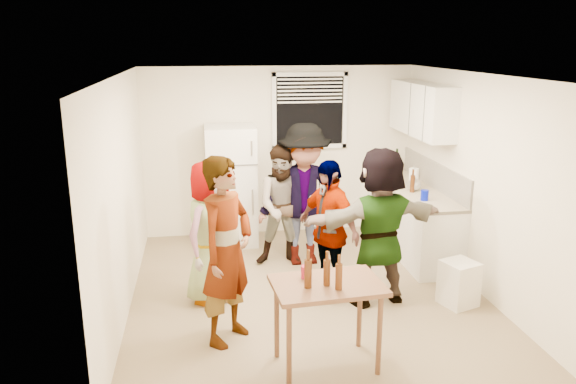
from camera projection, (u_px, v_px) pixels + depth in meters
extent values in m
cube|color=white|center=(231.00, 185.00, 8.01)|extent=(0.70, 0.70, 1.70)
cube|color=white|center=(412.00, 221.00, 7.79)|extent=(0.60, 2.20, 0.86)
cube|color=#C4B69A|center=(413.00, 189.00, 7.68)|extent=(0.64, 2.22, 0.04)
cube|color=beige|center=(434.00, 174.00, 7.67)|extent=(0.03, 2.20, 0.36)
cube|color=white|center=(422.00, 109.00, 7.61)|extent=(0.34, 1.60, 0.70)
cylinder|color=white|center=(413.00, 189.00, 7.64)|extent=(0.13, 0.13, 0.28)
cylinder|color=black|center=(396.00, 174.00, 8.49)|extent=(0.07, 0.07, 0.29)
cylinder|color=#47230C|center=(412.00, 192.00, 7.46)|extent=(0.06, 0.06, 0.23)
cylinder|color=#0511B1|center=(424.00, 200.00, 7.08)|extent=(0.10, 0.10, 0.13)
cube|color=gold|center=(414.00, 173.00, 8.20)|extent=(0.02, 0.18, 0.15)
cube|color=silver|center=(459.00, 283.00, 6.21)|extent=(0.44, 0.44, 0.50)
cylinder|color=#47230C|center=(308.00, 287.00, 4.80)|extent=(0.07, 0.07, 0.25)
cylinder|color=maroon|center=(306.00, 278.00, 5.00)|extent=(0.09, 0.09, 0.11)
imported|color=gray|center=(213.00, 299.00, 6.40)|extent=(1.77, 1.60, 0.51)
imported|color=#141933|center=(229.00, 338.00, 5.56)|extent=(1.86, 1.67, 0.44)
imported|color=brown|center=(285.00, 263.00, 7.42)|extent=(0.97, 1.67, 0.60)
imported|color=#45454A|center=(304.00, 262.00, 7.47)|extent=(1.20, 1.85, 0.69)
imported|color=black|center=(327.00, 295.00, 6.51)|extent=(1.85, 1.59, 0.39)
imported|color=#C75B3E|center=(376.00, 300.00, 6.37)|extent=(1.90, 2.01, 0.52)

